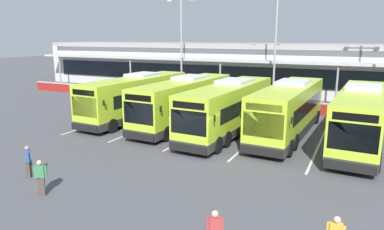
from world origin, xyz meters
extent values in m
plane|color=#4C4C51|center=(0.00, 0.00, 0.00)|extent=(200.00, 200.00, 0.00)
cube|color=silver|center=(0.00, 27.00, 2.75)|extent=(70.00, 10.00, 5.50)
cube|color=#19232D|center=(0.00, 21.98, 2.30)|extent=(66.00, 0.08, 2.20)
cube|color=#4C4C51|center=(0.00, 21.97, 5.15)|extent=(68.00, 0.08, 0.60)
cube|color=beige|center=(0.00, 20.50, 4.20)|extent=(67.00, 3.00, 0.24)
cube|color=gray|center=(0.00, 27.00, 5.75)|extent=(70.00, 10.00, 0.50)
cylinder|color=#999999|center=(-31.00, 19.30, 2.10)|extent=(0.20, 0.20, 4.20)
cylinder|color=#999999|center=(-18.60, 19.30, 2.10)|extent=(0.20, 0.20, 4.20)
cylinder|color=#999999|center=(-6.20, 19.30, 2.10)|extent=(0.20, 0.20, 4.20)
cylinder|color=#999999|center=(6.20, 19.30, 2.10)|extent=(0.20, 0.20, 4.20)
cube|color=maroon|center=(0.00, 14.50, 0.50)|extent=(60.00, 0.36, 1.00)
cube|color=#B2B2B2|center=(0.00, 14.50, 1.05)|extent=(60.00, 0.40, 0.10)
cube|color=#B7DB2D|center=(-8.57, 6.21, 1.91)|extent=(3.06, 12.10, 3.19)
cube|color=#333333|center=(-8.57, 6.21, 0.59)|extent=(3.08, 12.12, 0.56)
cube|color=black|center=(-8.56, 6.61, 2.15)|extent=(2.99, 9.70, 0.96)
cube|color=black|center=(-8.83, 0.27, 2.05)|extent=(2.31, 0.20, 1.40)
cube|color=black|center=(-8.83, 0.26, 3.05)|extent=(2.05, 0.17, 0.40)
cube|color=silver|center=(-8.53, 7.21, 3.64)|extent=(2.17, 2.88, 0.28)
cube|color=black|center=(-8.83, 0.16, 0.55)|extent=(2.45, 0.26, 0.44)
cube|color=black|center=(-7.36, 0.55, 2.40)|extent=(0.09, 0.12, 0.36)
cube|color=black|center=(-10.27, 0.68, 2.40)|extent=(0.09, 0.12, 0.36)
cylinder|color=black|center=(-7.18, 10.75, 0.52)|extent=(0.36, 1.05, 1.04)
cylinder|color=black|center=(-9.57, 10.86, 0.52)|extent=(0.36, 1.05, 1.04)
cylinder|color=black|center=(-7.52, 2.96, 0.52)|extent=(0.36, 1.05, 1.04)
cylinder|color=black|center=(-9.90, 3.06, 0.52)|extent=(0.36, 1.05, 1.04)
cylinder|color=black|center=(-7.57, 1.56, 0.52)|extent=(0.36, 1.05, 1.04)
cylinder|color=black|center=(-9.96, 1.66, 0.52)|extent=(0.36, 1.05, 1.04)
cube|color=#B7DB2D|center=(-3.97, 6.09, 1.91)|extent=(3.06, 12.10, 3.19)
cube|color=#333333|center=(-3.97, 6.09, 0.59)|extent=(3.08, 12.12, 0.56)
cube|color=black|center=(-3.95, 6.49, 2.15)|extent=(2.99, 9.70, 0.96)
cube|color=black|center=(-4.22, 0.15, 2.05)|extent=(2.31, 0.20, 1.40)
cube|color=black|center=(-4.22, 0.14, 3.05)|extent=(2.05, 0.17, 0.40)
cube|color=silver|center=(-3.92, 7.09, 3.64)|extent=(2.17, 2.88, 0.28)
cube|color=black|center=(-4.22, 0.04, 0.55)|extent=(2.45, 0.26, 0.44)
cube|color=black|center=(-2.75, 0.43, 2.40)|extent=(0.09, 0.12, 0.36)
cube|color=black|center=(-5.66, 0.56, 2.40)|extent=(0.09, 0.12, 0.36)
cylinder|color=black|center=(-2.58, 10.63, 0.52)|extent=(0.36, 1.05, 1.04)
cylinder|color=black|center=(-4.96, 10.74, 0.52)|extent=(0.36, 1.05, 1.04)
cylinder|color=black|center=(-2.91, 2.84, 0.52)|extent=(0.36, 1.05, 1.04)
cylinder|color=black|center=(-5.30, 2.94, 0.52)|extent=(0.36, 1.05, 1.04)
cylinder|color=black|center=(-2.97, 1.44, 0.52)|extent=(0.36, 1.05, 1.04)
cylinder|color=black|center=(-5.36, 1.55, 0.52)|extent=(0.36, 1.05, 1.04)
cube|color=#B7DB2D|center=(0.02, 5.25, 1.91)|extent=(3.06, 12.10, 3.19)
cube|color=#333333|center=(0.02, 5.25, 0.59)|extent=(3.08, 12.12, 0.56)
cube|color=black|center=(0.03, 5.65, 2.15)|extent=(2.99, 9.70, 0.96)
cube|color=black|center=(-0.24, -0.69, 2.05)|extent=(2.31, 0.20, 1.40)
cube|color=black|center=(-0.24, -0.70, 3.05)|extent=(2.05, 0.17, 0.40)
cube|color=silver|center=(0.06, 6.25, 3.64)|extent=(2.17, 2.88, 0.28)
cube|color=black|center=(-0.24, -0.80, 0.55)|extent=(2.45, 0.26, 0.44)
cube|color=black|center=(1.23, -0.40, 2.40)|extent=(0.09, 0.12, 0.36)
cube|color=black|center=(-1.68, -0.28, 2.40)|extent=(0.09, 0.12, 0.36)
cylinder|color=black|center=(1.41, 9.80, 0.52)|extent=(0.36, 1.05, 1.04)
cylinder|color=black|center=(-0.98, 9.90, 0.52)|extent=(0.36, 1.05, 1.04)
cylinder|color=black|center=(1.07, 2.01, 0.52)|extent=(0.36, 1.05, 1.04)
cylinder|color=black|center=(-1.32, 2.11, 0.52)|extent=(0.36, 1.05, 1.04)
cylinder|color=black|center=(1.01, 0.61, 0.52)|extent=(0.36, 1.05, 1.04)
cylinder|color=black|center=(-1.37, 0.71, 0.52)|extent=(0.36, 1.05, 1.04)
cube|color=#B7DB2D|center=(3.98, 6.53, 1.91)|extent=(3.06, 12.10, 3.19)
cube|color=#333333|center=(3.98, 6.53, 0.59)|extent=(3.08, 12.12, 0.56)
cube|color=black|center=(4.00, 6.93, 2.15)|extent=(2.99, 9.70, 0.96)
cube|color=black|center=(3.73, 0.58, 2.05)|extent=(2.31, 0.20, 1.40)
cube|color=black|center=(3.73, 0.57, 3.05)|extent=(2.05, 0.17, 0.40)
cube|color=silver|center=(4.02, 7.53, 3.64)|extent=(2.17, 2.88, 0.28)
cube|color=black|center=(3.72, 0.47, 0.55)|extent=(2.45, 0.26, 0.44)
cube|color=black|center=(5.20, 0.87, 2.40)|extent=(0.09, 0.12, 0.36)
cube|color=black|center=(2.29, 0.99, 2.40)|extent=(0.09, 0.12, 0.36)
cylinder|color=black|center=(5.37, 11.07, 0.52)|extent=(0.36, 1.05, 1.04)
cylinder|color=black|center=(2.98, 11.17, 0.52)|extent=(0.36, 1.05, 1.04)
cylinder|color=black|center=(5.04, 3.28, 0.52)|extent=(0.36, 1.05, 1.04)
cylinder|color=black|center=(2.65, 3.38, 0.52)|extent=(0.36, 1.05, 1.04)
cylinder|color=black|center=(4.98, 1.88, 0.52)|extent=(0.36, 1.05, 1.04)
cylinder|color=black|center=(2.59, 1.98, 0.52)|extent=(0.36, 1.05, 1.04)
cube|color=#B7DB2D|center=(8.52, 6.06, 1.91)|extent=(3.06, 12.10, 3.19)
cube|color=#333333|center=(8.52, 6.06, 0.59)|extent=(3.08, 12.12, 0.56)
cube|color=black|center=(8.54, 6.46, 2.15)|extent=(2.99, 9.70, 0.96)
cube|color=black|center=(8.27, 0.12, 2.05)|extent=(2.31, 0.20, 1.40)
cube|color=black|center=(8.27, 0.11, 3.05)|extent=(2.05, 0.17, 0.40)
cube|color=silver|center=(8.56, 7.06, 3.64)|extent=(2.17, 2.88, 0.28)
cube|color=black|center=(8.26, 0.01, 0.55)|extent=(2.45, 0.26, 0.44)
cube|color=black|center=(6.83, 0.53, 2.40)|extent=(0.09, 0.12, 0.36)
cylinder|color=black|center=(9.91, 10.61, 0.52)|extent=(0.36, 1.05, 1.04)
cylinder|color=black|center=(7.52, 10.71, 0.52)|extent=(0.36, 1.05, 1.04)
cylinder|color=black|center=(9.58, 2.81, 0.52)|extent=(0.36, 1.05, 1.04)
cylinder|color=black|center=(7.19, 2.91, 0.52)|extent=(0.36, 1.05, 1.04)
cylinder|color=black|center=(9.52, 1.41, 0.52)|extent=(0.36, 1.05, 1.04)
cylinder|color=black|center=(7.13, 1.52, 0.52)|extent=(0.36, 1.05, 1.04)
cube|color=silver|center=(-10.50, 6.00, 0.00)|extent=(0.14, 13.00, 0.01)
cube|color=silver|center=(-6.30, 6.00, 0.00)|extent=(0.14, 13.00, 0.01)
cube|color=silver|center=(-2.10, 6.00, 0.00)|extent=(0.14, 13.00, 0.01)
cube|color=silver|center=(2.10, 6.00, 0.00)|extent=(0.14, 13.00, 0.01)
cube|color=silver|center=(6.30, 6.00, 0.00)|extent=(0.14, 13.00, 0.01)
cube|color=#B23838|center=(4.74, -8.85, 1.12)|extent=(0.40, 0.35, 0.56)
cube|color=#B23838|center=(4.54, -8.96, 1.09)|extent=(0.13, 0.13, 0.54)
cube|color=#B23838|center=(4.93, -8.75, 1.09)|extent=(0.13, 0.13, 0.54)
sphere|color=#DBB293|center=(4.74, -8.85, 1.51)|extent=(0.22, 0.22, 0.22)
cube|color=gold|center=(7.91, -7.57, 1.09)|extent=(0.10, 0.11, 0.54)
sphere|color=#DBB293|center=(8.13, -7.60, 1.51)|extent=(0.22, 0.22, 0.22)
cube|color=#4C4238|center=(-6.03, -6.73, 0.42)|extent=(0.22, 0.23, 0.84)
cube|color=#4C4238|center=(-5.99, -6.93, 0.42)|extent=(0.22, 0.23, 0.84)
cube|color=#2D5693|center=(-6.01, -6.83, 1.12)|extent=(0.40, 0.39, 0.56)
cube|color=#2D5693|center=(-6.17, -6.69, 1.09)|extent=(0.13, 0.13, 0.54)
cube|color=#2D5693|center=(-5.84, -6.97, 1.09)|extent=(0.13, 0.13, 0.54)
sphere|color=tan|center=(-6.01, -6.83, 1.51)|extent=(0.22, 0.22, 0.22)
cube|color=#4C4238|center=(-3.90, -8.02, 0.42)|extent=(0.22, 0.23, 0.84)
cube|color=#4C4238|center=(-3.70, -8.02, 0.42)|extent=(0.22, 0.23, 0.84)
cube|color=#387F4C|center=(-3.80, -8.02, 1.12)|extent=(0.40, 0.38, 0.56)
cube|color=#387F4C|center=(-3.97, -8.16, 1.09)|extent=(0.13, 0.13, 0.54)
cube|color=#387F4C|center=(-3.62, -7.88, 1.09)|extent=(0.13, 0.13, 0.54)
sphere|color=#DBB293|center=(-3.80, -8.02, 1.51)|extent=(0.22, 0.22, 0.22)
cylinder|color=#9E9EA3|center=(-10.21, 17.48, 5.50)|extent=(0.20, 0.20, 11.00)
cube|color=silver|center=(-11.61, 17.48, 10.75)|extent=(0.44, 0.28, 0.20)
cylinder|color=#9E9EA3|center=(0.43, 17.05, 5.50)|extent=(0.20, 0.20, 11.00)
camera|label=1|loc=(8.40, -17.98, 6.80)|focal=32.78mm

